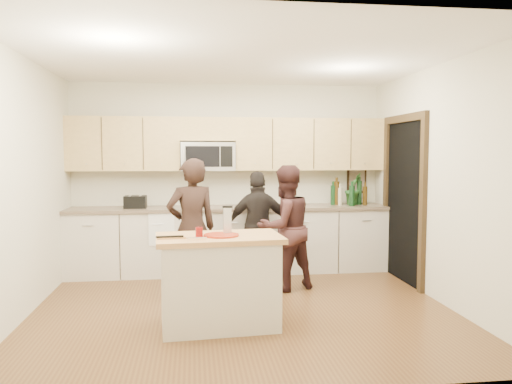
{
  "coord_description": "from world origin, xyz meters",
  "views": [
    {
      "loc": [
        -0.53,
        -5.34,
        1.69
      ],
      "look_at": [
        0.19,
        0.35,
        1.25
      ],
      "focal_mm": 35.0,
      "sensor_mm": 36.0,
      "label": 1
    }
  ],
  "objects": [
    {
      "name": "floor",
      "position": [
        0.0,
        0.0,
        0.0
      ],
      "size": [
        4.5,
        4.5,
        0.0
      ],
      "primitive_type": "plane",
      "color": "brown",
      "rests_on": "ground"
    },
    {
      "name": "room_shell",
      "position": [
        0.0,
        0.0,
        1.73
      ],
      "size": [
        4.52,
        4.02,
        2.71
      ],
      "color": "beige",
      "rests_on": "ground"
    },
    {
      "name": "back_cabinetry",
      "position": [
        0.0,
        1.69,
        0.47
      ],
      "size": [
        4.5,
        0.66,
        0.94
      ],
      "color": "beige",
      "rests_on": "ground"
    },
    {
      "name": "upper_cabinetry",
      "position": [
        0.03,
        1.83,
        1.84
      ],
      "size": [
        4.5,
        0.33,
        0.75
      ],
      "color": "tan",
      "rests_on": "ground"
    },
    {
      "name": "microwave",
      "position": [
        -0.31,
        1.8,
        1.65
      ],
      "size": [
        0.76,
        0.41,
        0.4
      ],
      "color": "silver",
      "rests_on": "ground"
    },
    {
      "name": "doorway",
      "position": [
        2.23,
        0.9,
        1.16
      ],
      "size": [
        0.06,
        1.25,
        2.2
      ],
      "color": "black",
      "rests_on": "ground"
    },
    {
      "name": "framed_picture",
      "position": [
        1.95,
        1.98,
        1.28
      ],
      "size": [
        0.3,
        0.03,
        0.38
      ],
      "color": "black",
      "rests_on": "ground"
    },
    {
      "name": "dish_towel",
      "position": [
        -0.95,
        1.5,
        0.8
      ],
      "size": [
        0.34,
        0.6,
        0.48
      ],
      "color": "white",
      "rests_on": "ground"
    },
    {
      "name": "island",
      "position": [
        -0.28,
        -0.56,
        0.45
      ],
      "size": [
        1.25,
        0.79,
        0.9
      ],
      "rotation": [
        0.0,
        0.0,
        0.07
      ],
      "color": "beige",
      "rests_on": "ground"
    },
    {
      "name": "red_plate",
      "position": [
        -0.26,
        -0.59,
        0.91
      ],
      "size": [
        0.34,
        0.34,
        0.02
      ],
      "primitive_type": "cylinder",
      "color": "#99230D",
      "rests_on": "island"
    },
    {
      "name": "box_grater",
      "position": [
        -0.2,
        -0.49,
        1.05
      ],
      "size": [
        0.09,
        0.06,
        0.27
      ],
      "color": "silver",
      "rests_on": "red_plate"
    },
    {
      "name": "drink_glass",
      "position": [
        -0.47,
        -0.64,
        0.95
      ],
      "size": [
        0.07,
        0.07,
        0.1
      ],
      "primitive_type": "cylinder",
      "color": "maroon",
      "rests_on": "island"
    },
    {
      "name": "cutting_board",
      "position": [
        -0.72,
        -0.65,
        0.91
      ],
      "size": [
        0.29,
        0.18,
        0.02
      ],
      "primitive_type": "cube",
      "rotation": [
        0.0,
        0.0,
        0.07
      ],
      "color": "tan",
      "rests_on": "island"
    },
    {
      "name": "tongs",
      "position": [
        -0.75,
        -0.7,
        0.92
      ],
      "size": [
        0.25,
        0.05,
        0.02
      ],
      "primitive_type": "cube",
      "rotation": [
        0.0,
        0.0,
        0.07
      ],
      "color": "black",
      "rests_on": "cutting_board"
    },
    {
      "name": "knife",
      "position": [
        -0.5,
        -0.77,
        0.92
      ],
      "size": [
        0.19,
        0.04,
        0.01
      ],
      "primitive_type": "cube",
      "rotation": [
        0.0,
        0.0,
        0.07
      ],
      "color": "silver",
      "rests_on": "cutting_board"
    },
    {
      "name": "toaster",
      "position": [
        -1.32,
        1.67,
        1.03
      ],
      "size": [
        0.3,
        0.23,
        0.17
      ],
      "color": "black",
      "rests_on": "back_cabinetry"
    },
    {
      "name": "bottle_cluster",
      "position": [
        1.7,
        1.68,
        1.12
      ],
      "size": [
        0.52,
        0.27,
        0.41
      ],
      "color": "black",
      "rests_on": "back_cabinetry"
    },
    {
      "name": "orchid",
      "position": [
        1.81,
        1.72,
        1.18
      ],
      "size": [
        0.33,
        0.3,
        0.47
      ],
      "primitive_type": "imported",
      "rotation": [
        0.0,
        0.0,
        0.47
      ],
      "color": "#2A6729",
      "rests_on": "back_cabinetry"
    },
    {
      "name": "woman_left",
      "position": [
        -0.55,
        0.5,
        0.82
      ],
      "size": [
        0.68,
        0.54,
        1.64
      ],
      "primitive_type": "imported",
      "rotation": [
        0.0,
        0.0,
        3.42
      ],
      "color": "black",
      "rests_on": "ground"
    },
    {
      "name": "woman_center",
      "position": [
        0.6,
        0.68,
        0.77
      ],
      "size": [
        0.92,
        0.84,
        1.55
      ],
      "primitive_type": "imported",
      "rotation": [
        0.0,
        0.0,
        3.55
      ],
      "color": "#331A19",
      "rests_on": "ground"
    },
    {
      "name": "woman_right",
      "position": [
        0.33,
        1.13,
        0.73
      ],
      "size": [
        0.87,
        0.39,
        1.46
      ],
      "primitive_type": "imported",
      "rotation": [
        0.0,
        0.0,
        3.19
      ],
      "color": "black",
      "rests_on": "ground"
    }
  ]
}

